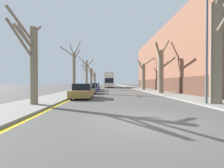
% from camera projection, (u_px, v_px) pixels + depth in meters
% --- Properties ---
extents(ground_plane, '(300.00, 300.00, 0.00)m').
position_uv_depth(ground_plane, '(142.00, 122.00, 5.80)').
color(ground_plane, '#4C4947').
extents(sidewalk_left, '(3.36, 120.00, 0.12)m').
position_uv_depth(sidewalk_left, '(93.00, 86.00, 55.53)').
color(sidewalk_left, gray).
rests_on(sidewalk_left, ground).
extents(sidewalk_right, '(3.36, 120.00, 0.12)m').
position_uv_depth(sidewalk_right, '(128.00, 86.00, 55.99)').
color(sidewalk_right, gray).
rests_on(sidewalk_right, ground).
extents(building_facade_right, '(10.08, 31.33, 11.02)m').
position_uv_depth(building_facade_right, '(181.00, 62.00, 29.22)').
color(building_facade_right, brown).
rests_on(building_facade_right, ground).
extents(kerb_line_stripe, '(0.24, 120.00, 0.01)m').
position_uv_depth(kerb_line_stripe, '(98.00, 87.00, 55.60)').
color(kerb_line_stripe, yellow).
rests_on(kerb_line_stripe, ground).
extents(street_tree_left_0, '(2.41, 3.66, 5.99)m').
position_uv_depth(street_tree_left_0, '(32.00, 59.00, 9.73)').
color(street_tree_left_0, '#7A6B56').
rests_on(street_tree_left_0, ground).
extents(street_tree_left_1, '(2.80, 1.20, 7.62)m').
position_uv_depth(street_tree_left_1, '(74.00, 70.00, 21.58)').
color(street_tree_left_1, '#7A6B56').
rests_on(street_tree_left_1, ground).
extents(street_tree_left_2, '(3.91, 4.61, 7.76)m').
position_uv_depth(street_tree_left_2, '(86.00, 73.00, 33.87)').
color(street_tree_left_2, '#7A6B56').
rests_on(street_tree_left_2, ground).
extents(street_tree_left_3, '(1.52, 3.47, 6.89)m').
position_uv_depth(street_tree_left_3, '(91.00, 77.00, 45.33)').
color(street_tree_left_3, '#7A6B56').
rests_on(street_tree_left_3, ground).
extents(street_tree_left_4, '(2.49, 2.44, 7.15)m').
position_uv_depth(street_tree_left_4, '(94.00, 79.00, 57.56)').
color(street_tree_left_4, '#7A6B56').
rests_on(street_tree_left_4, ground).
extents(street_tree_right_0, '(2.87, 4.27, 8.12)m').
position_uv_depth(street_tree_right_0, '(217.00, 47.00, 10.05)').
color(street_tree_right_0, '#7A6B56').
rests_on(street_tree_right_0, ground).
extents(street_tree_right_1, '(3.61, 4.49, 7.82)m').
position_uv_depth(street_tree_right_1, '(161.00, 69.00, 20.28)').
color(street_tree_right_1, '#7A6B56').
rests_on(street_tree_right_1, ground).
extents(street_tree_right_2, '(3.49, 3.20, 6.72)m').
position_uv_depth(street_tree_right_2, '(143.00, 75.00, 29.89)').
color(street_tree_right_2, '#7A6B56').
rests_on(street_tree_right_2, ground).
extents(double_decker_bus, '(2.61, 11.04, 4.35)m').
position_uv_depth(double_decker_bus, '(109.00, 79.00, 45.66)').
color(double_decker_bus, silver).
rests_on(double_decker_bus, ground).
extents(parked_car_0, '(1.89, 4.15, 1.42)m').
position_uv_depth(parked_car_0, '(83.00, 91.00, 14.62)').
color(parked_car_0, olive).
rests_on(parked_car_0, ground).
extents(parked_car_1, '(1.78, 3.91, 1.25)m').
position_uv_depth(parked_car_1, '(90.00, 89.00, 20.59)').
color(parked_car_1, '#4C5156').
rests_on(parked_car_1, ground).
extents(parked_car_2, '(1.75, 4.29, 1.32)m').
position_uv_depth(parked_car_2, '(93.00, 88.00, 26.33)').
color(parked_car_2, navy).
rests_on(parked_car_2, ground).
extents(parked_car_3, '(1.77, 4.43, 1.40)m').
position_uv_depth(parked_car_3, '(96.00, 87.00, 32.11)').
color(parked_car_3, '#4C5156').
rests_on(parked_car_3, ground).
extents(lamp_post, '(1.40, 0.20, 9.09)m').
position_uv_depth(lamp_post, '(205.00, 31.00, 10.03)').
color(lamp_post, '#4C4F54').
rests_on(lamp_post, ground).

